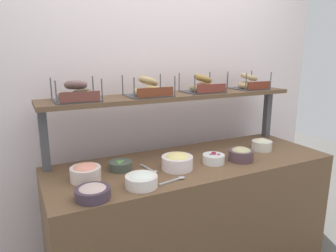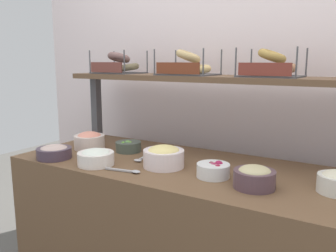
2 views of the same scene
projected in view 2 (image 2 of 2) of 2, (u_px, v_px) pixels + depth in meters
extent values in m
cube|color=white|center=(243.00, 88.00, 2.10)|extent=(3.14, 0.06, 2.40)
cube|color=brown|center=(200.00, 249.00, 1.78)|extent=(1.94, 0.70, 0.85)
cube|color=#4C4C51|center=(96.00, 108.00, 2.36)|extent=(0.05, 0.05, 0.40)
cube|color=brown|center=(225.00, 79.00, 1.86)|extent=(1.90, 0.32, 0.03)
cylinder|color=white|center=(96.00, 159.00, 1.75)|extent=(0.18, 0.18, 0.06)
ellipsoid|color=white|center=(96.00, 153.00, 1.74)|extent=(0.14, 0.14, 0.05)
cylinder|color=white|center=(213.00, 170.00, 1.57)|extent=(0.15, 0.15, 0.06)
sphere|color=#A03655|center=(214.00, 166.00, 1.56)|extent=(0.03, 0.03, 0.03)
sphere|color=#9B1D45|center=(219.00, 165.00, 1.57)|extent=(0.04, 0.04, 0.04)
sphere|color=#883E4A|center=(211.00, 165.00, 1.58)|extent=(0.03, 0.03, 0.03)
sphere|color=#9D223B|center=(218.00, 168.00, 1.54)|extent=(0.03, 0.03, 0.03)
sphere|color=maroon|center=(214.00, 166.00, 1.56)|extent=(0.03, 0.03, 0.03)
cylinder|color=#563D47|center=(254.00, 179.00, 1.43)|extent=(0.17, 0.17, 0.07)
ellipsoid|color=#C3B683|center=(255.00, 172.00, 1.43)|extent=(0.13, 0.13, 0.05)
cylinder|color=#453443|center=(54.00, 153.00, 1.87)|extent=(0.18, 0.18, 0.06)
ellipsoid|color=beige|center=(54.00, 149.00, 1.87)|extent=(0.14, 0.14, 0.04)
cylinder|color=silver|center=(89.00, 142.00, 2.07)|extent=(0.18, 0.18, 0.08)
ellipsoid|color=#F3947C|center=(89.00, 136.00, 2.06)|extent=(0.14, 0.14, 0.06)
cylinder|color=#445045|center=(128.00, 147.00, 2.01)|extent=(0.14, 0.14, 0.06)
sphere|color=#639341|center=(130.00, 144.00, 2.00)|extent=(0.03, 0.03, 0.03)
sphere|color=#6AA443|center=(128.00, 143.00, 2.02)|extent=(0.03, 0.03, 0.03)
sphere|color=#63A938|center=(123.00, 144.00, 1.99)|extent=(0.03, 0.03, 0.03)
sphere|color=#67A259|center=(127.00, 143.00, 2.00)|extent=(0.03, 0.03, 0.03)
cylinder|color=white|center=(164.00, 158.00, 1.72)|extent=(0.20, 0.20, 0.08)
ellipsoid|color=#F4DD86|center=(164.00, 151.00, 1.71)|extent=(0.16, 0.16, 0.06)
cube|color=#B7B7BC|center=(119.00, 170.00, 1.65)|extent=(0.14, 0.04, 0.01)
ellipsoid|color=#B7B7BC|center=(136.00, 172.00, 1.62)|extent=(0.04, 0.03, 0.01)
cube|color=#B7B7BC|center=(145.00, 156.00, 1.89)|extent=(0.04, 0.14, 0.01)
ellipsoid|color=#B7B7BC|center=(138.00, 160.00, 1.81)|extent=(0.04, 0.03, 0.01)
cube|color=#4C4C51|center=(119.00, 73.00, 2.20)|extent=(0.28, 0.24, 0.01)
cylinder|color=#4C4C51|center=(90.00, 62.00, 2.16)|extent=(0.01, 0.01, 0.14)
cylinder|color=#4C4C51|center=(124.00, 62.00, 2.02)|extent=(0.01, 0.01, 0.14)
cylinder|color=#4C4C51|center=(114.00, 62.00, 2.35)|extent=(0.01, 0.01, 0.14)
cylinder|color=#4C4C51|center=(147.00, 62.00, 2.22)|extent=(0.01, 0.01, 0.14)
cube|color=brown|center=(106.00, 67.00, 2.09)|extent=(0.23, 0.01, 0.06)
torus|color=#6F604D|center=(110.00, 68.00, 2.19)|extent=(0.18, 0.18, 0.05)
torus|color=brown|center=(128.00, 67.00, 2.20)|extent=(0.20, 0.20, 0.06)
torus|color=#7C5B57|center=(119.00, 58.00, 2.18)|extent=(0.17, 0.18, 0.08)
cube|color=#4C4C51|center=(188.00, 74.00, 1.95)|extent=(0.30, 0.24, 0.01)
cylinder|color=#4C4C51|center=(154.00, 62.00, 1.92)|extent=(0.01, 0.01, 0.14)
cylinder|color=#4C4C51|center=(203.00, 62.00, 1.77)|extent=(0.01, 0.01, 0.14)
cylinder|color=#4C4C51|center=(176.00, 62.00, 2.11)|extent=(0.01, 0.01, 0.14)
cylinder|color=#4C4C51|center=(221.00, 62.00, 1.96)|extent=(0.01, 0.01, 0.14)
cube|color=brown|center=(177.00, 68.00, 1.84)|extent=(0.26, 0.01, 0.06)
torus|color=tan|center=(177.00, 69.00, 1.95)|extent=(0.19, 0.19, 0.05)
torus|color=#D9B974|center=(198.00, 69.00, 1.95)|extent=(0.16, 0.16, 0.05)
torus|color=tan|center=(188.00, 56.00, 1.93)|extent=(0.17, 0.17, 0.09)
cube|color=#4C4C51|center=(271.00, 76.00, 1.73)|extent=(0.29, 0.24, 0.01)
cylinder|color=#4C4C51|center=(236.00, 63.00, 1.70)|extent=(0.01, 0.01, 0.14)
cylinder|color=#4C4C51|center=(297.00, 63.00, 1.55)|extent=(0.01, 0.01, 0.14)
cylinder|color=#4C4C51|center=(251.00, 62.00, 1.89)|extent=(0.01, 0.01, 0.14)
cylinder|color=#4C4C51|center=(307.00, 62.00, 1.75)|extent=(0.01, 0.01, 0.14)
cube|color=brown|center=(264.00, 69.00, 1.63)|extent=(0.25, 0.01, 0.06)
torus|color=#9C7D55|center=(259.00, 70.00, 1.73)|extent=(0.17, 0.17, 0.05)
torus|color=#A06C4D|center=(282.00, 69.00, 1.73)|extent=(0.20, 0.20, 0.06)
torus|color=#A88340|center=(272.00, 56.00, 1.71)|extent=(0.15, 0.14, 0.08)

